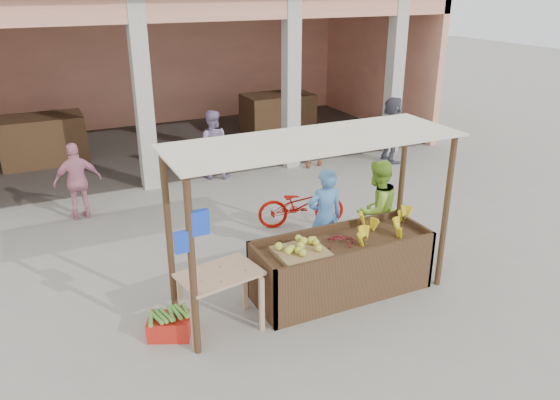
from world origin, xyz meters
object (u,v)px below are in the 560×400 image
fruit_stall (341,268)px  side_table (220,282)px  red_crate (170,326)px  vendor_green (376,207)px  vendor_blue (325,214)px  motorcycle (301,204)px

fruit_stall → side_table: 1.92m
side_table → red_crate: side_table is taller
fruit_stall → vendor_green: (1.09, 0.73, 0.49)m
fruit_stall → vendor_green: vendor_green is taller
fruit_stall → vendor_green: size_ratio=1.47×
side_table → vendor_blue: bearing=14.1°
side_table → vendor_blue: size_ratio=0.65×
side_table → vendor_green: 3.10m
fruit_stall → vendor_blue: (0.21, 0.88, 0.47)m
red_crate → motorcycle: bearing=61.1°
red_crate → vendor_blue: bearing=41.7°
vendor_green → motorcycle: 1.75m
side_table → motorcycle: 3.46m
red_crate → vendor_blue: vendor_blue is taller
fruit_stall → vendor_green: bearing=33.8°
vendor_green → side_table: bearing=3.2°
vendor_blue → red_crate: bearing=23.8°
fruit_stall → vendor_blue: size_ratio=1.50×
fruit_stall → red_crate: fruit_stall is taller
side_table → motorcycle: bearing=34.1°
side_table → vendor_blue: vendor_blue is taller
red_crate → side_table: bearing=15.1°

